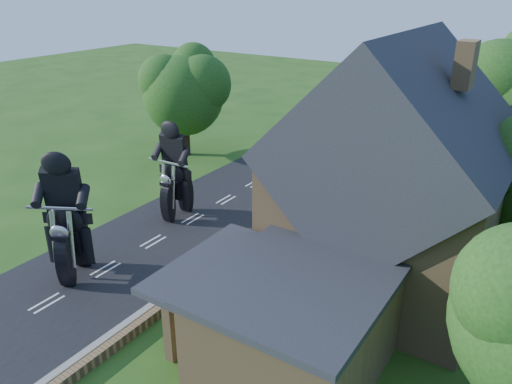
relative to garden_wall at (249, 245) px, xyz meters
The scene contains 16 objects.
ground 6.60m from the garden_wall, 130.70° to the right, with size 120.00×120.00×0.00m, color #234B15.
road 6.60m from the garden_wall, 130.70° to the right, with size 7.00×80.00×0.02m, color black.
kerb 5.04m from the garden_wall, 97.41° to the right, with size 0.30×80.00×0.12m, color gray.
garden_wall is the anchor object (origin of this frame).
house 7.52m from the garden_wall, ahead, with size 9.54×8.64×10.24m.
annex 8.19m from the garden_wall, 46.16° to the right, with size 7.05×5.94×3.44m.
tree_behind_left 13.88m from the garden_wall, 72.34° to the left, with size 6.94×6.40×9.16m.
tree_far_road 15.13m from the garden_wall, 140.77° to the left, with size 6.08×5.60×7.84m.
shrub_a 6.09m from the garden_wall, 80.54° to the right, with size 0.90×0.90×1.10m, color #113410.
shrub_b 3.66m from the garden_wall, 74.05° to the right, with size 0.90×0.90×1.10m, color #113410.
shrub_c 1.46m from the garden_wall, 45.00° to the right, with size 0.90×0.90×1.10m, color #113410.
shrub_d 4.14m from the garden_wall, 75.96° to the left, with size 0.90×0.90×1.10m, color #113410.
shrub_e 6.59m from the garden_wall, 81.25° to the left, with size 0.90×0.90×1.10m, color #113410.
shrub_f 9.06m from the garden_wall, 83.66° to the left, with size 0.90×0.90×1.10m, color #113410.
motorcycle_lead 7.82m from the garden_wall, 129.35° to the right, with size 0.47×1.85×1.72m, color black, non-canonical shape.
motorcycle_follow 5.25m from the garden_wall, behind, with size 0.44×1.73×1.61m, color black, non-canonical shape.
Camera 1 is at (15.97, -12.20, 11.90)m, focal length 35.00 mm.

